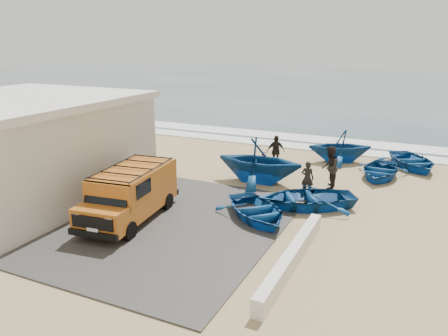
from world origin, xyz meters
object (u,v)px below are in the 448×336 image
(boat_mid_right, at_px, (380,170))
(fisherman_middle, at_px, (330,167))
(building, at_px, (18,148))
(parapet, at_px, (292,257))
(fisherman_back, at_px, (276,151))
(boat_near_left, at_px, (257,210))
(boat_near_right, at_px, (306,198))
(boat_mid_left, at_px, (259,160))
(boat_far_right, at_px, (412,161))
(fisherman_front, at_px, (307,178))
(boat_far_left, at_px, (340,146))
(van, at_px, (131,192))

(boat_mid_right, height_order, fisherman_middle, fisherman_middle)
(building, relative_size, parapet, 1.57)
(fisherman_middle, height_order, fisherman_back, fisherman_middle)
(boat_near_left, xyz_separation_m, boat_mid_right, (3.65, 7.54, -0.00))
(boat_near_right, bearing_deg, boat_mid_left, -157.84)
(boat_far_right, height_order, fisherman_front, fisherman_front)
(building, xyz_separation_m, fisherman_front, (11.26, 5.39, -1.40))
(parapet, bearing_deg, boat_far_left, 94.60)
(boat_mid_right, xyz_separation_m, fisherman_back, (-5.32, -0.40, 0.50))
(boat_near_left, bearing_deg, building, 145.50)
(boat_far_right, bearing_deg, fisherman_back, 174.91)
(building, bearing_deg, fisherman_back, 46.34)
(parapet, bearing_deg, boat_near_left, 128.33)
(building, distance_m, boat_far_left, 16.27)
(building, distance_m, boat_far_right, 19.41)
(boat_near_left, height_order, boat_mid_left, boat_mid_left)
(parapet, bearing_deg, boat_mid_left, 117.96)
(building, height_order, boat_far_left, building)
(boat_near_left, xyz_separation_m, boat_far_left, (1.25, 9.60, 0.53))
(van, bearing_deg, fisherman_front, 39.38)
(parapet, distance_m, fisherman_front, 6.52)
(boat_near_right, relative_size, boat_far_left, 1.15)
(boat_mid_left, xyz_separation_m, boat_far_left, (2.79, 5.30, -0.18))
(boat_mid_right, bearing_deg, boat_mid_left, -145.11)
(van, xyz_separation_m, boat_far_left, (5.58, 11.57, -0.19))
(boat_far_left, relative_size, fisherman_back, 1.99)
(van, bearing_deg, boat_mid_left, 59.50)
(parapet, xyz_separation_m, fisherman_middle, (-0.56, 7.69, 0.72))
(building, xyz_separation_m, parapet, (12.50, -1.00, -1.89))
(boat_mid_right, bearing_deg, parapet, -94.84)
(boat_near_right, relative_size, boat_mid_right, 1.12)
(parapet, distance_m, boat_near_left, 3.63)
(boat_mid_left, xyz_separation_m, boat_mid_right, (5.19, 3.25, -0.72))
(van, bearing_deg, boat_mid_right, 43.52)
(building, height_order, fisherman_front, building)
(boat_far_left, bearing_deg, boat_near_right, -21.95)
(building, relative_size, boat_mid_left, 2.28)
(van, height_order, fisherman_middle, van)
(fisherman_front, distance_m, fisherman_back, 4.49)
(boat_far_right, distance_m, fisherman_front, 7.61)
(parapet, distance_m, van, 6.68)
(boat_far_right, bearing_deg, boat_near_right, -142.87)
(van, distance_m, boat_near_right, 7.02)
(boat_far_right, bearing_deg, van, -156.20)
(boat_mid_right, xyz_separation_m, boat_far_right, (1.38, 2.46, 0.02))
(boat_near_right, height_order, boat_far_left, boat_far_left)
(boat_near_right, relative_size, fisherman_back, 2.29)
(boat_mid_left, bearing_deg, fisherman_middle, -80.82)
(boat_mid_right, bearing_deg, boat_far_right, 63.52)
(van, xyz_separation_m, boat_mid_right, (7.97, 9.52, -0.72))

